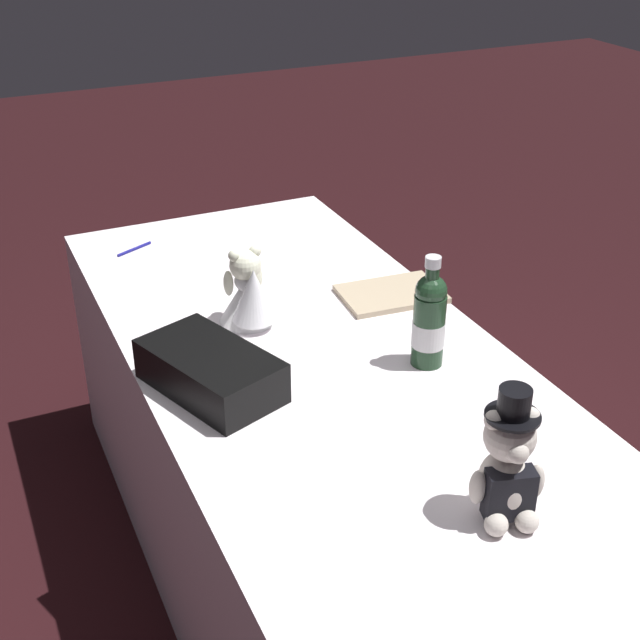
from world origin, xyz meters
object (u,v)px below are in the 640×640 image
Objects in this scene: gift_case_black at (210,371)px; guestbook at (391,294)px; champagne_bottle at (429,319)px; signing_pen at (136,248)px; teddy_bear_groom at (508,467)px; teddy_bear_bride at (249,293)px.

guestbook is (-0.24, 0.61, -0.04)m from gift_case_black.
gift_case_black is (-0.11, -0.52, -0.07)m from champagne_bottle.
gift_case_black reaches higher than guestbook.
gift_case_black is (0.86, -0.03, 0.05)m from signing_pen.
signing_pen is (-0.96, -0.48, -0.12)m from champagne_bottle.
champagne_bottle is 2.25× the size of signing_pen.
signing_pen is at bearing -167.65° from teddy_bear_groom.
teddy_bear_groom is at bearing -10.84° from guestbook.
champagne_bottle is (0.37, 0.32, 0.03)m from teddy_bear_bride.
teddy_bear_bride is 0.42m from guestbook.
teddy_bear_groom is 2.20× the size of signing_pen.
guestbook reaches higher than signing_pen.
champagne_bottle reaches higher than teddy_bear_groom.
signing_pen is at bearing -153.49° from champagne_bottle.
teddy_bear_groom reaches higher than teddy_bear_bride.
gift_case_black is (0.26, -0.19, -0.04)m from teddy_bear_bride.
champagne_bottle is (-0.53, 0.15, 0.01)m from teddy_bear_groom.
signing_pen is at bearing -165.04° from teddy_bear_bride.
teddy_bear_groom is at bearing 10.61° from teddy_bear_bride.
teddy_bear_bride is 0.62m from signing_pen.
guestbook is at bearing 164.44° from teddy_bear_groom.
champagne_bottle is 1.08m from signing_pen.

